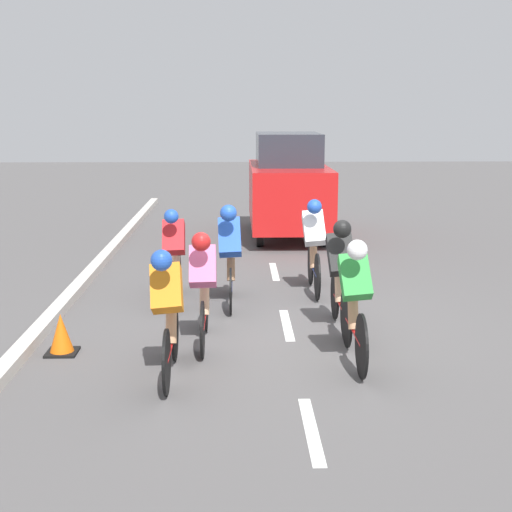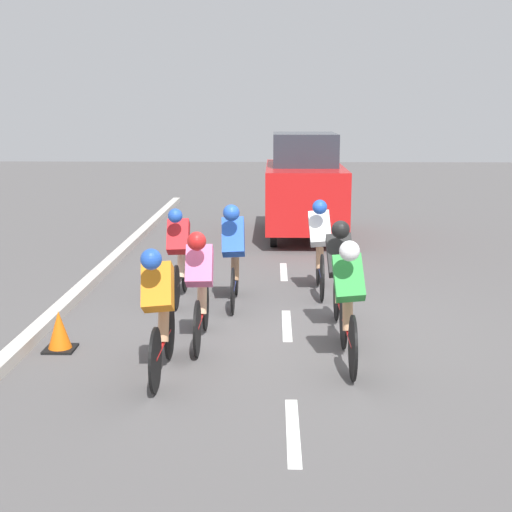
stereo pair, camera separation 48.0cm
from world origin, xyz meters
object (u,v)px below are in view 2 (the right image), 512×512
Objects in this scene: cyclist_orange at (159,309)px; cyclist_blue at (234,251)px; cyclist_white at (320,244)px; cyclist_pink at (200,284)px; traffic_cone at (59,331)px; support_car at (304,186)px; cyclist_black at (340,273)px; cyclist_green at (348,299)px; cyclist_red at (179,252)px.

cyclist_blue reaches higher than cyclist_orange.
cyclist_white reaches higher than cyclist_pink.
traffic_cone is at bearing -31.40° from cyclist_orange.
support_car reaches higher than cyclist_orange.
cyclist_black reaches higher than cyclist_green.
support_car is (0.17, -7.07, 0.35)m from cyclist_black.
cyclist_white is 0.98× the size of cyclist_green.
cyclist_black is 0.97× the size of cyclist_blue.
cyclist_red is at bearing -75.43° from cyclist_pink.
cyclist_orange is (1.94, 3.59, -0.02)m from cyclist_white.
cyclist_blue is at bearing -102.40° from cyclist_orange.
cyclist_orange is 8.90m from support_car.
cyclist_orange reaches higher than traffic_cone.
support_car is (-2.09, -5.59, 0.39)m from cyclist_red.
cyclist_blue reaches higher than cyclist_red.
traffic_cone is (1.35, -0.82, -0.53)m from cyclist_orange.
cyclist_green is (-1.73, 0.70, 0.01)m from cyclist_pink.
cyclist_red is at bearing -50.14° from cyclist_green.
cyclist_white is 1.48m from cyclist_blue.
cyclist_red is at bearing 13.11° from cyclist_white.
cyclist_pink is at bearing -106.50° from cyclist_orange.
cyclist_green is (-2.25, 2.69, 0.02)m from cyclist_red.
cyclist_black is at bearing 91.38° from support_car.
cyclist_green is at bearing 172.89° from traffic_cone.
cyclist_black is 7.08m from support_car.
cyclist_red is 0.99× the size of cyclist_pink.
cyclist_white is 1.00× the size of cyclist_pink.
cyclist_green reaches higher than cyclist_red.
cyclist_red is at bearing -14.20° from cyclist_blue.
support_car is at bearing -101.71° from cyclist_pink.
cyclist_blue is 5.95m from support_car.
cyclist_red is at bearing -33.17° from cyclist_black.
cyclist_white is at bearing -86.18° from cyclist_black.
cyclist_white is 4.33m from traffic_cone.
cyclist_blue is (1.42, -2.48, 0.05)m from cyclist_green.
cyclist_black is 0.97× the size of cyclist_pink.
cyclist_black is 0.95× the size of cyclist_green.
cyclist_orange is 1.67m from traffic_cone.
cyclist_white is at bearing -87.88° from cyclist_green.
traffic_cone is at bearing 12.99° from cyclist_black.
cyclist_red is 0.99× the size of cyclist_blue.
cyclist_white is 1.00× the size of cyclist_blue.
cyclist_red is 2.60m from traffic_cone.
cyclist_black reaches higher than traffic_cone.
cyclist_red is 5.99m from support_car.
cyclist_red is 1.02× the size of cyclist_black.
cyclist_black is 1.21m from cyclist_green.
cyclist_red reaches higher than traffic_cone.
traffic_cone is (3.29, 2.76, -0.55)m from cyclist_white.
traffic_cone is at bearing 40.05° from cyclist_white.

